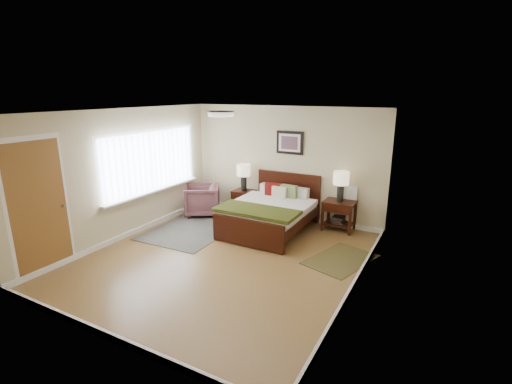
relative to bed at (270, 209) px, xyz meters
The scene contains 18 objects.
floor 1.63m from the bed, 94.63° to the right, with size 5.00×5.00×0.00m, color olive.
back_wall 1.23m from the bed, 97.54° to the left, with size 4.50×0.04×2.50m, color #C5B38F.
front_wall 4.13m from the bed, 91.78° to the right, with size 4.50×0.04×2.50m, color #C5B38F.
left_wall 2.94m from the bed, 146.86° to the right, with size 0.04×5.00×2.50m, color #C5B38F.
right_wall 2.74m from the bed, 36.13° to the right, with size 0.04×5.00×2.50m, color #C5B38F.
ceiling 2.55m from the bed, 94.63° to the right, with size 4.50×5.00×0.02m, color white.
window 2.63m from the bed, 159.87° to the right, with size 0.11×2.72×1.32m.
door 4.10m from the bed, 125.52° to the right, with size 0.06×1.00×2.18m.
ceil_fixture 2.52m from the bed, 94.63° to the right, with size 0.44×0.44×0.08m.
bed is the anchor object (origin of this frame).
wall_art 1.54m from the bed, 89.96° to the left, with size 0.62×0.05×0.50m.
nightstand_left 1.26m from the bed, 146.29° to the left, with size 0.47×0.42×0.56m.
nightstand_right 1.42m from the bed, 29.85° to the left, with size 0.63×0.47×0.62m.
lamp_left 1.37m from the bed, 145.54° to the left, with size 0.32×0.32×0.61m.
lamp_right 1.53m from the bed, 30.33° to the left, with size 0.32×0.32×0.61m.
armchair 1.87m from the bed, behind, with size 0.76×0.78×0.71m, color brown.
rug_persian 1.68m from the bed, 156.03° to the right, with size 1.51×2.13×0.01m, color #0B1D3B.
rug_navy 1.86m from the bed, 21.51° to the right, with size 0.83×1.25×0.01m, color black.
Camera 1 is at (3.29, -4.94, 2.81)m, focal length 26.00 mm.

